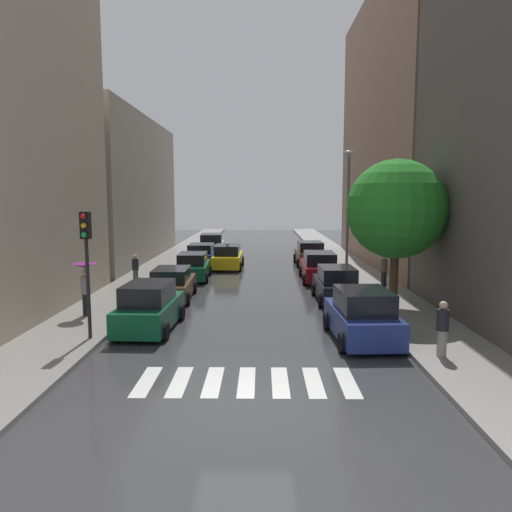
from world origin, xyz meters
name	(u,v)px	position (x,y,z in m)	size (l,w,h in m)	color
ground_plane	(256,265)	(0.00, 24.00, -0.02)	(28.00, 72.00, 0.04)	#3A3A3C
sidewalk_left	(167,263)	(-6.50, 24.00, 0.07)	(3.00, 72.00, 0.15)	gray
sidewalk_right	(345,263)	(6.50, 24.00, 0.07)	(3.00, 72.00, 0.15)	gray
crosswalk_stripes	(247,382)	(0.00, 1.41, 0.01)	(5.85, 2.20, 0.01)	silver
building_left_mid	(112,190)	(-11.00, 26.15, 5.39)	(6.00, 19.63, 10.77)	#9E9384
building_right_mid	(410,129)	(11.00, 24.50, 9.66)	(6.00, 21.13, 19.32)	#8C6B56
parked_car_left_nearest	(149,308)	(-3.77, 6.53, 0.83)	(2.12, 4.30, 1.79)	#0C4C2D
parked_car_left_second	(172,284)	(-3.92, 11.96, 0.72)	(2.13, 4.32, 1.53)	brown
parked_car_left_third	(193,267)	(-3.71, 17.59, 0.75)	(2.12, 4.21, 1.59)	#0C4C2D
parked_car_left_fourth	(201,255)	(-3.94, 23.69, 0.73)	(2.12, 4.27, 1.54)	navy
parked_car_left_fifth	(212,245)	(-3.77, 29.42, 0.85)	(2.35, 4.85, 1.82)	#B2B7BF
parked_car_right_nearest	(362,317)	(3.87, 5.24, 0.84)	(2.28, 4.21, 1.81)	navy
parked_car_right_second	(336,285)	(3.94, 11.56, 0.78)	(2.03, 4.08, 1.67)	black
parked_car_right_third	(319,267)	(3.80, 17.27, 0.79)	(2.19, 4.67, 1.69)	maroon
parked_car_right_fourth	(310,254)	(3.90, 23.79, 0.79)	(2.18, 4.09, 1.70)	brown
taxi_midroad	(228,257)	(-1.92, 22.09, 0.76)	(2.12, 4.42, 1.81)	yellow
pedestrian_foreground	(442,328)	(5.84, 3.16, 1.04)	(0.36, 0.36, 1.70)	gray
pedestrian_near_tree	(135,268)	(-6.57, 15.36, 0.98)	(0.36, 0.36, 1.60)	#38513D
pedestrian_by_kerb	(85,279)	(-6.71, 8.11, 1.65)	(0.95, 0.95, 2.12)	black
pedestrian_far_side	(384,269)	(6.91, 14.51, 1.09)	(0.36, 0.36, 1.78)	black
street_tree_right	(396,209)	(6.12, 9.68, 4.40)	(4.23, 4.23, 6.38)	#513823
traffic_light_left_corner	(86,247)	(-5.45, 4.92, 3.29)	(0.30, 0.42, 4.30)	black
lamp_post_right	(348,205)	(5.55, 18.06, 4.42)	(0.60, 0.28, 7.46)	#595B60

